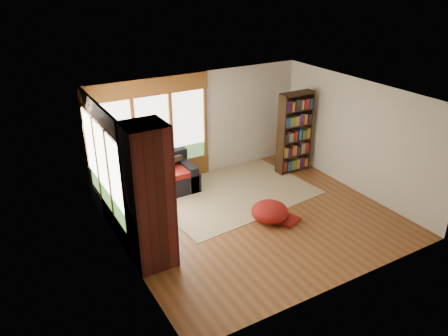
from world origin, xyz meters
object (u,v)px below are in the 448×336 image
dog_brindle (130,188)px  area_rug (230,191)px  brick_chimney (149,198)px  sectional_sofa (137,194)px  pouf (270,211)px  dog_tan (136,172)px  bookshelf (295,133)px

dog_brindle → area_rug: bearing=-78.8°
brick_chimney → sectional_sofa: (0.45, 2.05, -1.00)m
area_rug → dog_brindle: dog_brindle is taller
dog_brindle → brick_chimney: bearing=-176.1°
sectional_sofa → dog_brindle: size_ratio=2.49×
pouf → sectional_sofa: bearing=137.9°
brick_chimney → dog_brindle: brick_chimney is taller
sectional_sofa → dog_brindle: dog_brindle is taller
dog_brindle → sectional_sofa: bearing=-21.2°
dog_tan → brick_chimney: bearing=-117.4°
sectional_sofa → brick_chimney: bearing=-103.1°
dog_tan → dog_brindle: bearing=-133.9°
sectional_sofa → area_rug: sectional_sofa is taller
bookshelf → pouf: bearing=-138.6°
pouf → dog_brindle: bearing=149.8°
area_rug → bookshelf: size_ratio=1.72×
pouf → dog_tan: dog_tan is taller
sectional_sofa → dog_tan: bearing=64.9°
area_rug → brick_chimney: bearing=-147.7°
bookshelf → dog_brindle: bearing=-176.3°
pouf → bookshelf: bearing=41.4°
brick_chimney → area_rug: size_ratio=0.73×
pouf → dog_brindle: (-2.46, 1.43, 0.54)m
pouf → area_rug: bearing=91.6°
bookshelf → pouf: size_ratio=2.68×
sectional_sofa → area_rug: 2.18m
area_rug → sectional_sofa: bearing=168.4°
dog_brindle → pouf: bearing=-111.0°
brick_chimney → area_rug: 3.29m
area_rug → dog_brindle: (-2.41, -0.08, 0.76)m
brick_chimney → sectional_sofa: bearing=77.7°
area_rug → bookshelf: 2.24m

